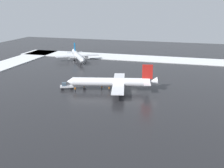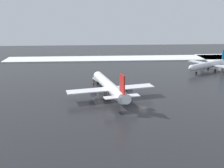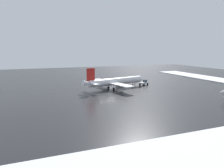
% 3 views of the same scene
% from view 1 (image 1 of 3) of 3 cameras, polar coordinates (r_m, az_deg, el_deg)
% --- Properties ---
extents(ground_plane, '(240.00, 240.00, 0.00)m').
position_cam_1_polar(ground_plane, '(103.78, 4.49, -0.12)').
color(ground_plane, '#232326').
extents(snow_bank_far, '(152.00, 16.00, 0.35)m').
position_cam_1_polar(snow_bank_far, '(151.70, 8.42, 5.08)').
color(snow_bank_far, white).
rests_on(snow_bank_far, ground_plane).
extents(airplane_distant_tail, '(30.96, 25.96, 9.29)m').
position_cam_1_polar(airplane_distant_tail, '(95.53, 0.24, 0.39)').
color(airplane_distant_tail, white).
rests_on(airplane_distant_tail, ground_plane).
extents(airplane_far_rear, '(20.52, 23.91, 8.03)m').
position_cam_1_polar(airplane_far_rear, '(145.87, -6.93, 5.68)').
color(airplane_far_rear, silver).
rests_on(airplane_far_rear, ground_plane).
extents(pushback_tug, '(5.10, 3.88, 2.50)m').
position_cam_1_polar(pushback_tug, '(98.66, -9.31, -0.39)').
color(pushback_tug, silver).
rests_on(pushback_tug, ground_plane).
extents(ground_crew_beside_wing, '(0.36, 0.36, 1.71)m').
position_cam_1_polar(ground_crew_beside_wing, '(97.25, -2.08, -0.62)').
color(ground_crew_beside_wing, black).
rests_on(ground_crew_beside_wing, ground_plane).
extents(ground_crew_near_tug, '(0.36, 0.36, 1.71)m').
position_cam_1_polar(ground_crew_near_tug, '(95.61, -0.59, -0.91)').
color(ground_crew_near_tug, black).
rests_on(ground_crew_near_tug, ground_plane).
extents(ground_crew_mid_apron, '(0.36, 0.36, 1.71)m').
position_cam_1_polar(ground_crew_mid_apron, '(95.84, -7.49, -1.01)').
color(ground_crew_mid_apron, black).
rests_on(ground_crew_mid_apron, ground_plane).
extents(traffic_cone_near_nose, '(0.36, 0.36, 0.55)m').
position_cam_1_polar(traffic_cone_near_nose, '(99.86, -5.71, -0.65)').
color(traffic_cone_near_nose, orange).
rests_on(traffic_cone_near_nose, ground_plane).
extents(traffic_cone_mid_line, '(0.36, 0.36, 0.55)m').
position_cam_1_polar(traffic_cone_mid_line, '(100.26, 1.63, -0.51)').
color(traffic_cone_mid_line, orange).
rests_on(traffic_cone_mid_line, ground_plane).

